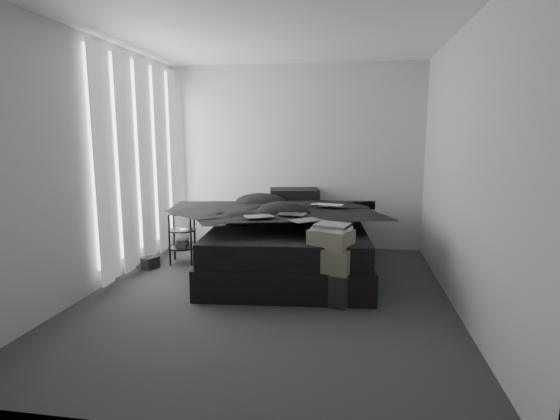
# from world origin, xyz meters

# --- Properties ---
(floor) EXTENTS (3.60, 4.20, 0.01)m
(floor) POSITION_xyz_m (0.00, 0.00, 0.00)
(floor) COLOR #333335
(floor) RESTS_ON ground
(ceiling) EXTENTS (3.60, 4.20, 0.01)m
(ceiling) POSITION_xyz_m (0.00, 0.00, 2.60)
(ceiling) COLOR white
(ceiling) RESTS_ON ground
(wall_back) EXTENTS (3.60, 0.01, 2.60)m
(wall_back) POSITION_xyz_m (0.00, 2.10, 1.30)
(wall_back) COLOR #BCBCB7
(wall_back) RESTS_ON ground
(wall_front) EXTENTS (3.60, 0.01, 2.60)m
(wall_front) POSITION_xyz_m (0.00, -2.10, 1.30)
(wall_front) COLOR #BCBCB7
(wall_front) RESTS_ON ground
(wall_left) EXTENTS (0.01, 4.20, 2.60)m
(wall_left) POSITION_xyz_m (-1.80, 0.00, 1.30)
(wall_left) COLOR #BCBCB7
(wall_left) RESTS_ON ground
(wall_right) EXTENTS (0.01, 4.20, 2.60)m
(wall_right) POSITION_xyz_m (1.80, 0.00, 1.30)
(wall_right) COLOR #BCBCB7
(wall_right) RESTS_ON ground
(window_left) EXTENTS (0.02, 2.00, 2.30)m
(window_left) POSITION_xyz_m (-1.78, 0.90, 1.35)
(window_left) COLOR white
(window_left) RESTS_ON wall_left
(curtain_left) EXTENTS (0.06, 2.12, 2.48)m
(curtain_left) POSITION_xyz_m (-1.73, 0.90, 1.28)
(curtain_left) COLOR white
(curtain_left) RESTS_ON wall_left
(bed) EXTENTS (1.98, 2.50, 0.32)m
(bed) POSITION_xyz_m (0.09, 0.92, 0.16)
(bed) COLOR black
(bed) RESTS_ON floor
(mattress) EXTENTS (1.91, 2.43, 0.25)m
(mattress) POSITION_xyz_m (0.09, 0.92, 0.45)
(mattress) COLOR black
(mattress) RESTS_ON bed
(duvet) EXTENTS (1.91, 2.16, 0.27)m
(duvet) POSITION_xyz_m (0.10, 0.86, 0.71)
(duvet) COLOR black
(duvet) RESTS_ON mattress
(pillow_lower) EXTENTS (0.75, 0.54, 0.16)m
(pillow_lower) POSITION_xyz_m (-0.04, 1.82, 0.65)
(pillow_lower) COLOR black
(pillow_lower) RESTS_ON mattress
(pillow_upper) EXTENTS (0.74, 0.58, 0.15)m
(pillow_upper) POSITION_xyz_m (0.04, 1.81, 0.81)
(pillow_upper) COLOR black
(pillow_upper) RESTS_ON pillow_lower
(laptop) EXTENTS (0.42, 0.32, 0.03)m
(laptop) POSITION_xyz_m (0.52, 1.01, 0.86)
(laptop) COLOR silver
(laptop) RESTS_ON duvet
(comic_a) EXTENTS (0.35, 0.31, 0.01)m
(comic_a) POSITION_xyz_m (-0.14, 0.26, 0.85)
(comic_a) COLOR black
(comic_a) RESTS_ON duvet
(comic_b) EXTENTS (0.32, 0.23, 0.01)m
(comic_b) POSITION_xyz_m (0.19, 0.46, 0.86)
(comic_b) COLOR black
(comic_b) RESTS_ON duvet
(comic_c) EXTENTS (0.35, 0.34, 0.01)m
(comic_c) POSITION_xyz_m (0.37, 0.14, 0.87)
(comic_c) COLOR black
(comic_c) RESTS_ON duvet
(side_stand) EXTENTS (0.41, 0.41, 0.65)m
(side_stand) POSITION_xyz_m (-1.29, 1.00, 0.32)
(side_stand) COLOR black
(side_stand) RESTS_ON floor
(papers) EXTENTS (0.30, 0.26, 0.01)m
(papers) POSITION_xyz_m (-1.28, 0.99, 0.65)
(papers) COLOR white
(papers) RESTS_ON side_stand
(floor_books) EXTENTS (0.19, 0.23, 0.14)m
(floor_books) POSITION_xyz_m (-1.60, 0.70, 0.07)
(floor_books) COLOR black
(floor_books) RESTS_ON floor
(box_lower) EXTENTS (0.52, 0.46, 0.31)m
(box_lower) POSITION_xyz_m (0.64, -0.05, 0.16)
(box_lower) COLOR black
(box_lower) RESTS_ON floor
(box_mid) EXTENTS (0.47, 0.42, 0.24)m
(box_mid) POSITION_xyz_m (0.65, -0.06, 0.43)
(box_mid) COLOR #666250
(box_mid) RESTS_ON box_lower
(box_upper) EXTENTS (0.47, 0.43, 0.17)m
(box_upper) POSITION_xyz_m (0.63, -0.05, 0.63)
(box_upper) COLOR #666250
(box_upper) RESTS_ON box_mid
(art_book_white) EXTENTS (0.39, 0.36, 0.03)m
(art_book_white) POSITION_xyz_m (0.64, -0.05, 0.73)
(art_book_white) COLOR silver
(art_book_white) RESTS_ON box_upper
(art_book_snake) EXTENTS (0.37, 0.32, 0.03)m
(art_book_snake) POSITION_xyz_m (0.65, -0.06, 0.76)
(art_book_snake) COLOR silver
(art_book_snake) RESTS_ON art_book_white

